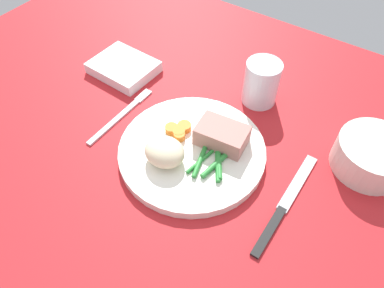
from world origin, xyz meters
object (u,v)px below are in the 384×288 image
object	(u,v)px
dinner_plate	(192,151)
water_glass	(261,85)
knife	(285,205)
napkin	(124,67)
salad_bowl	(373,154)
fork	(121,116)
meat_portion	(222,135)

from	to	relation	value
dinner_plate	water_glass	world-z (taller)	water_glass
water_glass	knife	bearing A→B (deg)	-52.64
water_glass	napkin	xyz separation A→B (cm)	(-26.80, -8.20, -2.49)
knife	salad_bowl	world-z (taller)	salad_bowl
salad_bowl	fork	bearing A→B (deg)	-160.53
dinner_plate	salad_bowl	size ratio (longest dim) A/B	2.08
knife	fork	bearing A→B (deg)	-178.77
dinner_plate	napkin	world-z (taller)	napkin
dinner_plate	meat_portion	world-z (taller)	meat_portion
fork	napkin	xyz separation A→B (cm)	(-8.09, 10.23, 0.91)
dinner_plate	salad_bowl	distance (cm)	28.66
meat_portion	napkin	world-z (taller)	meat_portion
fork	napkin	distance (cm)	13.07
dinner_plate	fork	xyz separation A→B (cm)	(-15.76, -0.26, -0.60)
knife	water_glass	distance (cm)	23.47
dinner_plate	knife	world-z (taller)	dinner_plate
salad_bowl	napkin	size ratio (longest dim) A/B	0.94
salad_bowl	napkin	distance (cm)	48.91
knife	meat_portion	bearing A→B (deg)	164.59
dinner_plate	fork	distance (cm)	15.78
fork	knife	distance (cm)	32.81
napkin	water_glass	bearing A→B (deg)	17.01
knife	napkin	world-z (taller)	napkin
meat_portion	salad_bowl	bearing A→B (deg)	25.45
dinner_plate	salad_bowl	bearing A→B (deg)	29.57
water_glass	fork	bearing A→B (deg)	-135.44
fork	knife	world-z (taller)	knife
meat_portion	salad_bowl	world-z (taller)	salad_bowl
dinner_plate	knife	bearing A→B (deg)	-0.96
meat_portion	knife	world-z (taller)	meat_portion
fork	knife	xyz separation A→B (cm)	(32.81, -0.03, -0.00)
meat_portion	fork	distance (cm)	19.73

